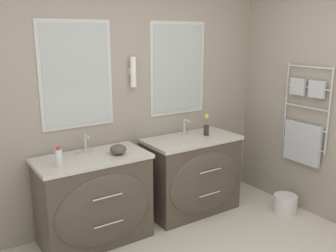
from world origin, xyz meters
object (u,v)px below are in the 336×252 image
at_px(vanity_left, 95,200).
at_px(flower_vase, 206,126).
at_px(toiletry_bottle, 59,157).
at_px(amenity_bowl, 118,149).
at_px(waste_bin, 285,203).
at_px(vanity_right, 193,175).

distance_m(vanity_left, flower_vase, 1.46).
xyz_separation_m(vanity_left, flower_vase, (1.36, 0.03, 0.52)).
distance_m(vanity_left, toiletry_bottle, 0.60).
xyz_separation_m(amenity_bowl, waste_bin, (1.78, -0.56, -0.80)).
xyz_separation_m(amenity_bowl, flower_vase, (1.12, 0.07, 0.05)).
bearing_deg(flower_vase, toiletry_bottle, -177.13).
bearing_deg(vanity_right, amenity_bowl, -177.41).
xyz_separation_m(vanity_right, waste_bin, (0.85, -0.60, -0.33)).
distance_m(toiletry_bottle, amenity_bowl, 0.57).
distance_m(amenity_bowl, flower_vase, 1.13).
height_order(flower_vase, waste_bin, flower_vase).
relative_size(toiletry_bottle, amenity_bowl, 1.09).
relative_size(vanity_left, flower_vase, 4.30).
distance_m(vanity_right, flower_vase, 0.56).
bearing_deg(flower_vase, waste_bin, -43.99).
relative_size(toiletry_bottle, flower_vase, 0.71).
bearing_deg(flower_vase, vanity_right, -171.34).
distance_m(vanity_left, vanity_right, 1.16).
xyz_separation_m(vanity_left, toiletry_bottle, (-0.33, -0.06, 0.50)).
relative_size(vanity_left, waste_bin, 4.01).
bearing_deg(amenity_bowl, flower_vase, 3.65).
bearing_deg(waste_bin, flower_vase, 136.01).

